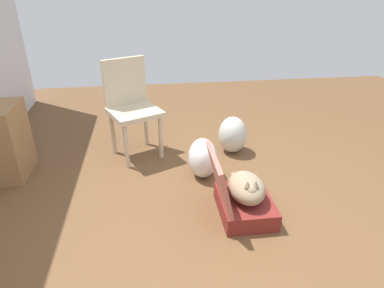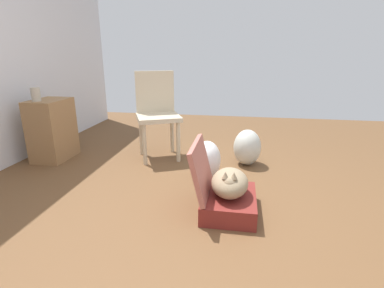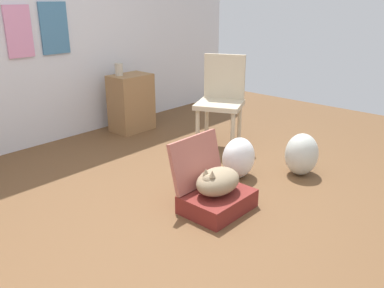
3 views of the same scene
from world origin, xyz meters
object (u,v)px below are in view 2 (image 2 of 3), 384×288
(plastic_bag_clear, at_px, (247,147))
(chair, at_px, (157,111))
(plastic_bag_white, at_px, (207,160))
(side_table, at_px, (52,130))
(suitcase_base, at_px, (229,203))
(cat, at_px, (230,183))
(vase_tall, at_px, (36,94))

(plastic_bag_clear, xyz_separation_m, chair, (0.12, 1.05, 0.35))
(plastic_bag_clear, height_order, chair, chair)
(plastic_bag_white, height_order, side_table, side_table)
(side_table, bearing_deg, plastic_bag_clear, -85.44)
(plastic_bag_clear, height_order, side_table, side_table)
(suitcase_base, relative_size, chair, 0.53)
(plastic_bag_white, bearing_deg, plastic_bag_clear, -41.49)
(cat, xyz_separation_m, chair, (1.18, 0.90, 0.30))
(plastic_bag_clear, relative_size, chair, 0.40)
(cat, bearing_deg, vase_tall, 70.08)
(plastic_bag_white, xyz_separation_m, vase_tall, (0.15, 1.87, 0.58))
(plastic_bag_white, bearing_deg, suitcase_base, -158.10)
(suitcase_base, bearing_deg, vase_tall, 70.22)
(suitcase_base, xyz_separation_m, cat, (-0.01, 0.00, 0.17))
(side_table, xyz_separation_m, vase_tall, (-0.12, 0.05, 0.42))
(suitcase_base, height_order, chair, chair)
(plastic_bag_clear, relative_size, side_table, 0.57)
(plastic_bag_white, distance_m, plastic_bag_clear, 0.60)
(plastic_bag_clear, distance_m, chair, 1.11)
(suitcase_base, distance_m, chair, 1.56)
(plastic_bag_clear, bearing_deg, side_table, 94.56)
(cat, distance_m, plastic_bag_white, 0.67)
(suitcase_base, xyz_separation_m, plastic_bag_clear, (1.06, -0.15, 0.12))
(suitcase_base, height_order, side_table, side_table)
(vase_tall, relative_size, chair, 0.15)
(suitcase_base, xyz_separation_m, plastic_bag_white, (0.61, 0.25, 0.12))
(plastic_bag_white, relative_size, chair, 0.38)
(cat, bearing_deg, side_table, 66.74)
(plastic_bag_white, relative_size, plastic_bag_clear, 0.96)
(vase_tall, xyz_separation_m, chair, (0.41, -1.22, -0.22))
(cat, xyz_separation_m, side_table, (0.89, 2.07, 0.10))
(plastic_bag_clear, height_order, vase_tall, vase_tall)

